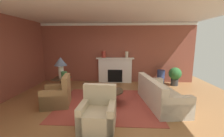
% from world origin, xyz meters
% --- Properties ---
extents(ground_plane, '(9.21, 9.21, 0.00)m').
position_xyz_m(ground_plane, '(0.00, 0.00, 0.00)').
color(ground_plane, olive).
extents(wall_fireplace, '(7.69, 0.12, 2.87)m').
position_xyz_m(wall_fireplace, '(0.00, 2.99, 1.44)').
color(wall_fireplace, brown).
rests_on(wall_fireplace, ground_plane).
extents(wall_window, '(0.12, 6.47, 2.87)m').
position_xyz_m(wall_window, '(-3.60, 0.30, 1.44)').
color(wall_window, brown).
rests_on(wall_window, ground_plane).
extents(ceiling_panel, '(7.69, 6.47, 0.06)m').
position_xyz_m(ceiling_panel, '(0.00, 0.30, 2.90)').
color(ceiling_panel, white).
extents(crown_moulding, '(7.69, 0.08, 0.12)m').
position_xyz_m(crown_moulding, '(0.00, 2.91, 2.79)').
color(crown_moulding, white).
extents(area_rug, '(3.07, 2.71, 0.01)m').
position_xyz_m(area_rug, '(-0.10, 0.17, 0.01)').
color(area_rug, '#993D33').
rests_on(area_rug, ground_plane).
extents(fireplace, '(1.80, 0.35, 1.22)m').
position_xyz_m(fireplace, '(0.06, 2.78, 0.58)').
color(fireplace, white).
rests_on(fireplace, ground_plane).
extents(sofa, '(1.19, 2.21, 0.85)m').
position_xyz_m(sofa, '(1.54, 0.18, 0.30)').
color(sofa, beige).
rests_on(sofa, ground_plane).
extents(armchair_near_window, '(0.95, 0.95, 0.95)m').
position_xyz_m(armchair_near_window, '(-1.64, -0.05, 0.31)').
color(armchair_near_window, '#9E7A4C').
rests_on(armchair_near_window, ground_plane).
extents(armchair_facing_fireplace, '(0.84, 0.84, 0.95)m').
position_xyz_m(armchair_facing_fireplace, '(-0.22, -1.17, 0.31)').
color(armchair_facing_fireplace, '#C1B293').
rests_on(armchair_facing_fireplace, ground_plane).
extents(coffee_table, '(1.00, 1.00, 0.45)m').
position_xyz_m(coffee_table, '(-0.10, 0.17, 0.34)').
color(coffee_table, '#3D2D1E').
rests_on(coffee_table, ground_plane).
extents(side_table, '(0.56, 0.56, 0.70)m').
position_xyz_m(side_table, '(-1.78, 0.68, 0.40)').
color(side_table, '#3D2D1E').
rests_on(side_table, ground_plane).
extents(table_lamp, '(0.44, 0.44, 0.75)m').
position_xyz_m(table_lamp, '(-1.78, 0.68, 1.22)').
color(table_lamp, beige).
rests_on(table_lamp, side_table).
extents(vase_mantel_left, '(0.19, 0.19, 0.31)m').
position_xyz_m(vase_mantel_left, '(-0.49, 2.73, 1.38)').
color(vase_mantel_left, '#9E3328').
rests_on(vase_mantel_left, fireplace).
extents(vase_on_side_table, '(0.20, 0.20, 0.26)m').
position_xyz_m(vase_on_side_table, '(-1.63, 0.56, 0.83)').
color(vase_on_side_table, '#33703D').
rests_on(vase_on_side_table, side_table).
extents(vase_mantel_right, '(0.15, 0.15, 0.29)m').
position_xyz_m(vase_mantel_right, '(0.61, 2.73, 1.37)').
color(vase_mantel_right, beige).
rests_on(vase_mantel_right, fireplace).
extents(vase_tall_corner, '(0.34, 0.34, 0.69)m').
position_xyz_m(vase_tall_corner, '(2.20, 2.48, 0.35)').
color(vase_tall_corner, navy).
rests_on(vase_tall_corner, ground_plane).
extents(book_red_cover, '(0.23, 0.21, 0.04)m').
position_xyz_m(book_red_cover, '(-0.01, 0.04, 0.47)').
color(book_red_cover, tan).
rests_on(book_red_cover, coffee_table).
extents(book_art_folio, '(0.22, 0.20, 0.06)m').
position_xyz_m(book_art_folio, '(-0.04, 0.31, 0.52)').
color(book_art_folio, navy).
rests_on(book_art_folio, coffee_table).
extents(book_small_novel, '(0.25, 0.25, 0.04)m').
position_xyz_m(book_small_novel, '(0.07, 0.17, 0.57)').
color(book_small_novel, maroon).
rests_on(book_small_novel, coffee_table).
extents(potted_plant, '(0.56, 0.56, 0.83)m').
position_xyz_m(potted_plant, '(2.80, 2.38, 0.49)').
color(potted_plant, '#333333').
rests_on(potted_plant, ground_plane).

